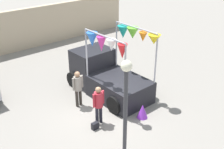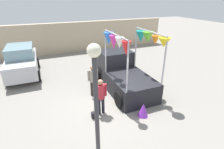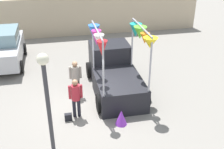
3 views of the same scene
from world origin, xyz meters
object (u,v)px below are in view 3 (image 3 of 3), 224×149
Objects in this scene: person_customer at (76,95)px; folded_kite_bundle_violet at (121,117)px; handbag at (68,117)px; vendor_truck at (114,70)px; street_lamp at (47,97)px; parked_car at (5,47)px; person_vendor at (75,75)px.

folded_kite_bundle_violet is at bearing -28.66° from person_customer.
person_customer is at bearing 29.74° from handbag.
person_customer is at bearing 151.34° from folded_kite_bundle_violet.
handbag is 0.47× the size of folded_kite_bundle_violet.
street_lamp is at bearing -123.17° from vendor_truck.
folded_kite_bundle_violet is (4.80, -6.53, -0.64)m from parked_car.
person_vendor is 2.02m from handbag.
person_vendor is at bearing -50.53° from parked_car.
folded_kite_bundle_violet is (-0.32, -2.70, -0.61)m from vendor_truck.
parked_car is at bearing 116.18° from handbag.
street_lamp is (-1.05, -3.99, 1.46)m from person_vendor.
parked_car is at bearing 119.71° from person_customer.
vendor_truck reaches higher than handbag.
folded_kite_bundle_violet reaches higher than handbag.
person_vendor is at bearing 75.25° from street_lamp.
person_customer is 1.90m from folded_kite_bundle_violet.
person_vendor is 5.82× the size of handbag.
vendor_truck is at bearing -36.79° from parked_car.
vendor_truck is 2.64m from person_customer.
person_customer is 0.43× the size of street_lamp.
parked_car is at bearing 126.32° from folded_kite_bundle_violet.
person_customer is 5.73× the size of handbag.
parked_car is 8.13m from folded_kite_bundle_violet.
vendor_truck is at bearing 9.06° from person_vendor.
handbag is (-0.49, -1.77, -0.84)m from person_vendor.
person_customer is (-1.88, -1.85, 0.05)m from vendor_truck.
vendor_truck is 2.79m from folded_kite_bundle_violet.
parked_car reaches higher than folded_kite_bundle_violet.
person_customer is at bearing -60.29° from parked_car.
parked_car reaches higher than handbag.
person_vendor is (-1.74, -0.28, 0.07)m from vendor_truck.
street_lamp is (2.33, -8.09, 1.50)m from parked_car.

